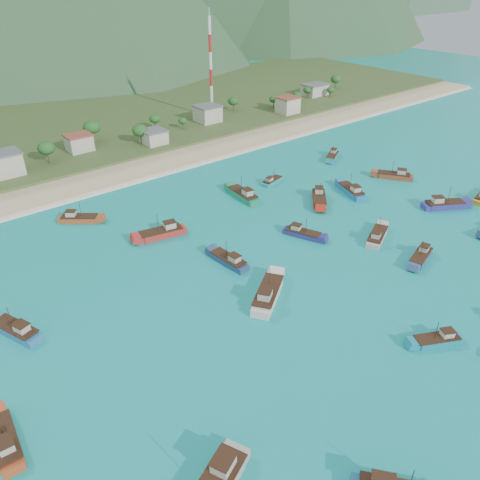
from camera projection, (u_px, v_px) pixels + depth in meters
ground at (310, 277)px, 100.96m from camera, size 600.00×600.00×0.00m
beach at (135, 170)px, 153.72m from camera, size 400.00×18.00×1.20m
land at (65, 127)px, 194.46m from camera, size 400.00×110.00×2.40m
surf_line at (149, 179)px, 147.37m from camera, size 400.00×2.50×0.08m
village at (114, 138)px, 167.37m from camera, size 223.24×24.72×7.55m
vegetation at (64, 145)px, 159.44m from camera, size 275.36×25.92×8.41m
radio_tower at (211, 69)px, 190.90m from camera, size 1.20×1.20×39.46m
boat_0 at (268, 295)px, 94.02m from camera, size 12.84×10.35×7.62m
boat_1 at (351, 191)px, 137.29m from camera, size 7.02×11.73×6.66m
boat_3 at (6, 442)px, 65.34m from camera, size 3.92×10.72×6.21m
boat_6 at (17, 331)px, 85.17m from camera, size 6.68×11.10×6.31m
boat_8 at (79, 219)px, 122.61m from camera, size 9.88×8.79×6.06m
boat_9 at (302, 234)px, 115.99m from camera, size 6.18×9.98×5.68m
boat_11 at (243, 195)px, 134.69m from camera, size 4.69×12.34×7.12m
boat_14 at (421, 257)px, 106.75m from camera, size 10.15×5.42×5.75m
boat_15 at (319, 199)px, 132.80m from camera, size 10.39×10.58×6.76m
boat_17 at (394, 176)px, 147.31m from camera, size 8.68×10.85×6.43m
boat_20 at (377, 237)px, 114.54m from camera, size 10.95×7.23×6.27m
boat_21 at (437, 341)px, 83.22m from camera, size 9.19×6.52×5.31m
boat_22 at (229, 261)px, 105.32m from camera, size 3.92×10.53×6.09m
boat_23 at (272, 181)px, 144.29m from camera, size 8.53×4.24×4.84m
boat_25 at (332, 156)px, 162.66m from camera, size 9.72×7.24×5.66m
boat_26 at (162, 233)px, 115.76m from camera, size 12.22×5.78×6.95m
boat_28 at (444, 205)px, 129.31m from camera, size 11.88×8.94×6.94m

